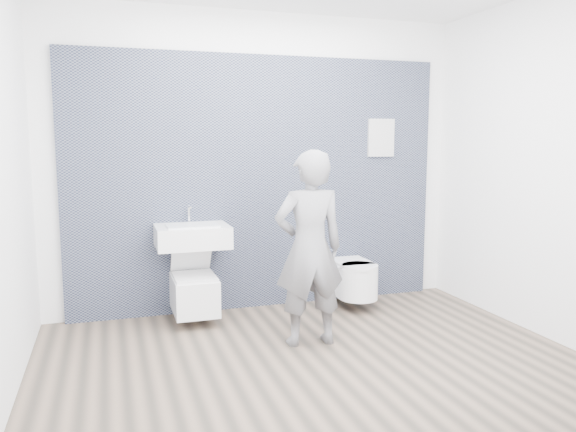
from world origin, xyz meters
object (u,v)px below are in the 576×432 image
object	(u,v)px
toilet_rounded	(354,279)
visitor	(309,248)
washbasin	(192,235)
toilet_square	(194,291)

from	to	relation	value
toilet_rounded	visitor	world-z (taller)	visitor
washbasin	toilet_square	size ratio (longest dim) A/B	0.94
toilet_square	toilet_rounded	world-z (taller)	toilet_square
washbasin	toilet_square	world-z (taller)	washbasin
washbasin	toilet_square	xyz separation A→B (m)	(-0.00, -0.03, -0.50)
toilet_square	visitor	distance (m)	1.24
toilet_rounded	visitor	bearing A→B (deg)	-133.63
visitor	toilet_square	bearing A→B (deg)	-44.46
toilet_rounded	washbasin	bearing A→B (deg)	177.35
visitor	toilet_rounded	bearing A→B (deg)	-131.99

